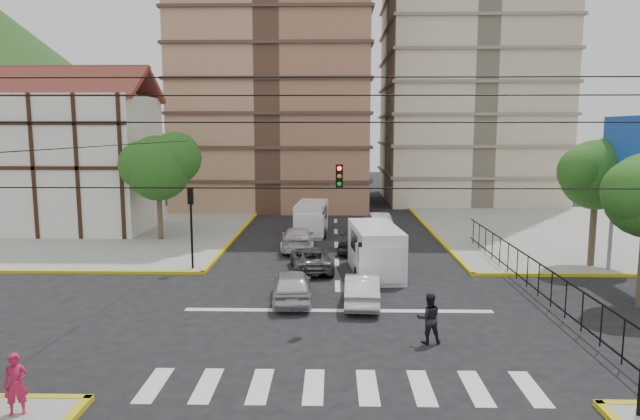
{
  "coord_description": "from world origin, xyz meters",
  "views": [
    {
      "loc": [
        -0.26,
        -22.04,
        7.6
      ],
      "look_at": [
        -0.82,
        3.27,
        4.0
      ],
      "focal_mm": 32.0,
      "sensor_mm": 36.0,
      "label": 1
    }
  ],
  "objects_px": {
    "traffic_light_nw": "(191,214)",
    "car_silver_front_left": "(292,285)",
    "pedestrian_sw_corner": "(16,384)",
    "van_left_lane": "(311,219)",
    "pedestrian_crosswalk": "(429,318)",
    "car_white_front_right": "(362,289)",
    "van_right_lane": "(376,252)"
  },
  "relations": [
    {
      "from": "car_white_front_right",
      "to": "pedestrian_sw_corner",
      "type": "distance_m",
      "value": 13.99
    },
    {
      "from": "van_right_lane",
      "to": "pedestrian_sw_corner",
      "type": "height_order",
      "value": "van_right_lane"
    },
    {
      "from": "traffic_light_nw",
      "to": "pedestrian_sw_corner",
      "type": "height_order",
      "value": "traffic_light_nw"
    },
    {
      "from": "traffic_light_nw",
      "to": "car_silver_front_left",
      "type": "height_order",
      "value": "traffic_light_nw"
    },
    {
      "from": "car_silver_front_left",
      "to": "pedestrian_crosswalk",
      "type": "height_order",
      "value": "pedestrian_crosswalk"
    },
    {
      "from": "van_right_lane",
      "to": "van_left_lane",
      "type": "distance_m",
      "value": 12.05
    },
    {
      "from": "car_white_front_right",
      "to": "pedestrian_sw_corner",
      "type": "height_order",
      "value": "pedestrian_sw_corner"
    },
    {
      "from": "traffic_light_nw",
      "to": "pedestrian_sw_corner",
      "type": "xyz_separation_m",
      "value": [
        -0.74,
        -15.9,
        -2.13
      ]
    },
    {
      "from": "van_left_lane",
      "to": "pedestrian_sw_corner",
      "type": "height_order",
      "value": "van_left_lane"
    },
    {
      "from": "car_white_front_right",
      "to": "van_right_lane",
      "type": "bearing_deg",
      "value": -98.52
    },
    {
      "from": "car_silver_front_left",
      "to": "pedestrian_sw_corner",
      "type": "xyz_separation_m",
      "value": [
        -6.49,
        -10.58,
        0.26
      ]
    },
    {
      "from": "car_silver_front_left",
      "to": "pedestrian_sw_corner",
      "type": "bearing_deg",
      "value": 54.28
    },
    {
      "from": "car_white_front_right",
      "to": "pedestrian_crosswalk",
      "type": "bearing_deg",
      "value": 117.96
    },
    {
      "from": "pedestrian_sw_corner",
      "to": "pedestrian_crosswalk",
      "type": "distance_m",
      "value": 13.04
    },
    {
      "from": "van_right_lane",
      "to": "car_silver_front_left",
      "type": "xyz_separation_m",
      "value": [
        -4.05,
        -4.71,
        -0.52
      ]
    },
    {
      "from": "van_right_lane",
      "to": "pedestrian_sw_corner",
      "type": "bearing_deg",
      "value": -130.13
    },
    {
      "from": "traffic_light_nw",
      "to": "van_right_lane",
      "type": "distance_m",
      "value": 10.0
    },
    {
      "from": "van_right_lane",
      "to": "pedestrian_sw_corner",
      "type": "relative_size",
      "value": 3.52
    },
    {
      "from": "car_silver_front_left",
      "to": "pedestrian_sw_corner",
      "type": "height_order",
      "value": "pedestrian_sw_corner"
    },
    {
      "from": "traffic_light_nw",
      "to": "car_white_front_right",
      "type": "height_order",
      "value": "traffic_light_nw"
    },
    {
      "from": "car_silver_front_left",
      "to": "pedestrian_crosswalk",
      "type": "xyz_separation_m",
      "value": [
        5.24,
        -4.88,
        0.19
      ]
    },
    {
      "from": "pedestrian_crosswalk",
      "to": "van_right_lane",
      "type": "bearing_deg",
      "value": -86.92
    },
    {
      "from": "van_left_lane",
      "to": "car_silver_front_left",
      "type": "distance_m",
      "value": 16.16
    },
    {
      "from": "pedestrian_sw_corner",
      "to": "van_right_lane",
      "type": "bearing_deg",
      "value": 37.34
    },
    {
      "from": "van_left_lane",
      "to": "pedestrian_crosswalk",
      "type": "distance_m",
      "value": 21.61
    },
    {
      "from": "car_silver_front_left",
      "to": "pedestrian_sw_corner",
      "type": "relative_size",
      "value": 2.56
    },
    {
      "from": "van_right_lane",
      "to": "pedestrian_sw_corner",
      "type": "xyz_separation_m",
      "value": [
        -10.55,
        -15.3,
        -0.26
      ]
    },
    {
      "from": "traffic_light_nw",
      "to": "van_right_lane",
      "type": "xyz_separation_m",
      "value": [
        9.81,
        -0.6,
        -1.87
      ]
    },
    {
      "from": "traffic_light_nw",
      "to": "van_left_lane",
      "type": "relative_size",
      "value": 0.84
    },
    {
      "from": "van_left_lane",
      "to": "pedestrian_crosswalk",
      "type": "height_order",
      "value": "van_left_lane"
    },
    {
      "from": "traffic_light_nw",
      "to": "pedestrian_crosswalk",
      "type": "xyz_separation_m",
      "value": [
        10.99,
        -10.19,
        -2.2
      ]
    },
    {
      "from": "van_right_lane",
      "to": "car_white_front_right",
      "type": "relative_size",
      "value": 1.4
    }
  ]
}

